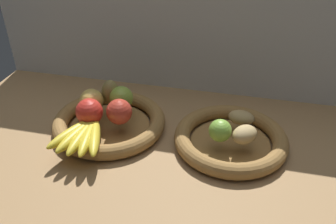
% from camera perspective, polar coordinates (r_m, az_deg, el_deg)
% --- Properties ---
extents(ground_plane, '(1.40, 0.90, 0.03)m').
position_cam_1_polar(ground_plane, '(1.08, 0.33, -4.28)').
color(ground_plane, '#9E774C').
extents(back_wall, '(1.40, 0.03, 0.55)m').
position_cam_1_polar(back_wall, '(1.21, 3.67, 15.44)').
color(back_wall, silver).
rests_on(back_wall, ground_plane).
extents(fruit_bowl_left, '(0.34, 0.34, 0.05)m').
position_cam_1_polar(fruit_bowl_left, '(1.10, -9.34, -1.63)').
color(fruit_bowl_left, olive).
rests_on(fruit_bowl_left, ground_plane).
extents(fruit_bowl_right, '(0.32, 0.32, 0.05)m').
position_cam_1_polar(fruit_bowl_right, '(1.03, 9.98, -4.26)').
color(fruit_bowl_right, olive).
rests_on(fruit_bowl_right, ground_plane).
extents(apple_red_front, '(0.08, 0.08, 0.08)m').
position_cam_1_polar(apple_red_front, '(1.04, -12.48, 0.03)').
color(apple_red_front, red).
rests_on(apple_red_front, fruit_bowl_left).
extents(apple_green_back, '(0.07, 0.07, 0.07)m').
position_cam_1_polar(apple_green_back, '(1.10, -7.48, 2.25)').
color(apple_green_back, '#8CAD3D').
rests_on(apple_green_back, fruit_bowl_left).
extents(apple_golden_left, '(0.07, 0.07, 0.07)m').
position_cam_1_polar(apple_golden_left, '(1.10, -12.15, 1.80)').
color(apple_golden_left, '#DBB756').
rests_on(apple_golden_left, fruit_bowl_left).
extents(apple_red_right, '(0.08, 0.08, 0.08)m').
position_cam_1_polar(apple_red_right, '(1.03, -7.82, 0.05)').
color(apple_red_right, '#B73828').
rests_on(apple_red_right, fruit_bowl_left).
extents(pear_brown, '(0.07, 0.07, 0.08)m').
position_cam_1_polar(pear_brown, '(1.12, -9.19, 3.11)').
color(pear_brown, olive).
rests_on(pear_brown, fruit_bowl_left).
extents(banana_bunch_front, '(0.16, 0.19, 0.03)m').
position_cam_1_polar(banana_bunch_front, '(0.99, -13.43, -3.53)').
color(banana_bunch_front, yellow).
rests_on(banana_bunch_front, fruit_bowl_left).
extents(potato_small, '(0.09, 0.09, 0.05)m').
position_cam_1_polar(potato_small, '(0.98, 12.18, -3.51)').
color(potato_small, tan).
rests_on(potato_small, fruit_bowl_right).
extents(potato_back, '(0.08, 0.06, 0.04)m').
position_cam_1_polar(potato_back, '(1.05, 11.65, -0.87)').
color(potato_back, tan).
rests_on(potato_back, fruit_bowl_right).
extents(lime_near, '(0.06, 0.06, 0.06)m').
position_cam_1_polar(lime_near, '(0.97, 8.35, -2.95)').
color(lime_near, '#7AAD3D').
rests_on(lime_near, fruit_bowl_right).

